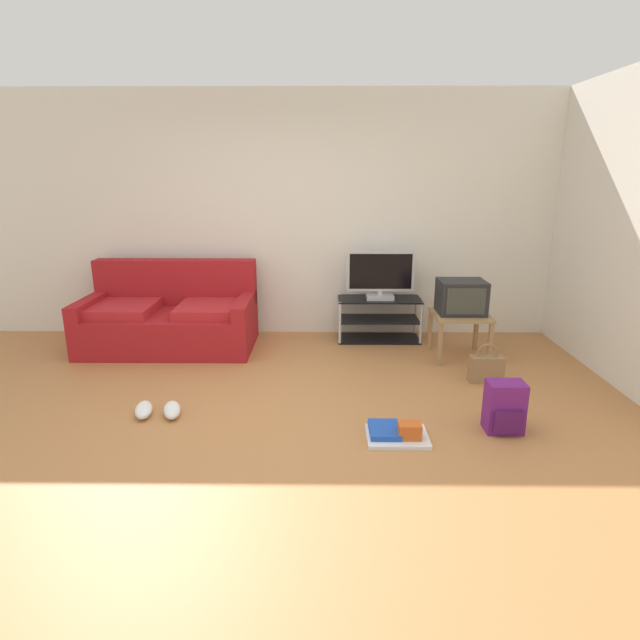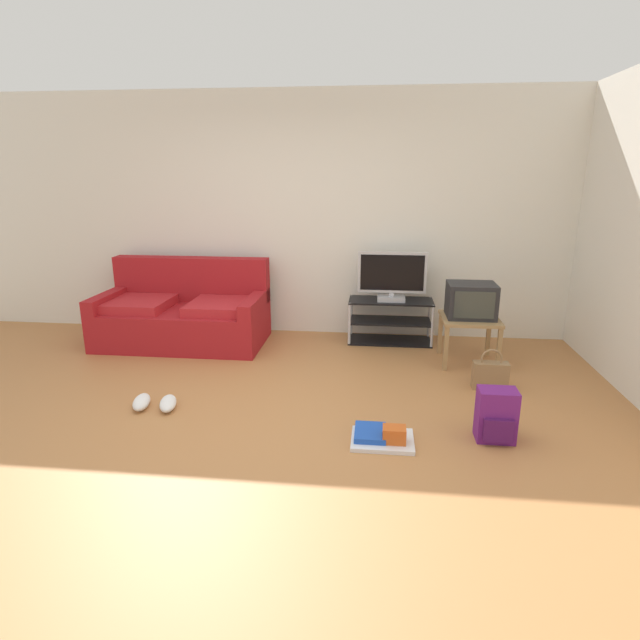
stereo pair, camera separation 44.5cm
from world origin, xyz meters
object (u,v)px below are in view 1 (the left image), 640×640
(couch, at_px, (171,318))
(sneakers_pair, at_px, (158,410))
(handbag, at_px, (486,368))
(crt_tv, at_px, (461,297))
(flat_tv, at_px, (380,275))
(tv_stand, at_px, (379,319))
(backpack, at_px, (504,407))
(floor_tray, at_px, (397,433))
(side_table, at_px, (460,320))

(couch, height_order, sneakers_pair, couch)
(handbag, bearing_deg, couch, 162.67)
(crt_tv, bearing_deg, flat_tv, 144.22)
(tv_stand, xyz_separation_m, sneakers_pair, (-1.91, -1.93, -0.19))
(crt_tv, xyz_separation_m, sneakers_pair, (-2.67, -1.37, -0.59))
(backpack, relative_size, sneakers_pair, 0.91)
(floor_tray, bearing_deg, sneakers_pair, 169.05)
(tv_stand, xyz_separation_m, floor_tray, (-0.09, -2.28, -0.20))
(handbag, relative_size, floor_tray, 0.84)
(tv_stand, bearing_deg, crt_tv, -36.89)
(flat_tv, distance_m, sneakers_pair, 2.79)
(flat_tv, xyz_separation_m, handbag, (0.85, -1.21, -0.61))
(flat_tv, bearing_deg, tv_stand, 90.00)
(backpack, distance_m, handbag, 0.94)
(flat_tv, height_order, sneakers_pair, flat_tv)
(side_table, bearing_deg, flat_tv, 143.42)
(couch, distance_m, floor_tray, 2.99)
(backpack, bearing_deg, handbag, 85.16)
(floor_tray, bearing_deg, backpack, 9.11)
(crt_tv, height_order, backpack, crt_tv)
(tv_stand, xyz_separation_m, handbag, (0.85, -1.23, -0.11))
(side_table, distance_m, handbag, 0.71)
(crt_tv, bearing_deg, side_table, -90.00)
(couch, distance_m, flat_tv, 2.32)
(crt_tv, height_order, handbag, crt_tv)
(floor_tray, bearing_deg, side_table, 63.49)
(tv_stand, distance_m, sneakers_pair, 2.72)
(couch, bearing_deg, side_table, -6.13)
(sneakers_pair, bearing_deg, crt_tv, 27.14)
(flat_tv, xyz_separation_m, sneakers_pair, (-1.91, -1.91, -0.70))
(side_table, bearing_deg, sneakers_pair, -153.13)
(handbag, bearing_deg, flat_tv, 125.06)
(handbag, bearing_deg, crt_tv, 97.99)
(couch, bearing_deg, floor_tray, -42.95)
(tv_stand, relative_size, crt_tv, 2.01)
(side_table, bearing_deg, backpack, -91.94)
(handbag, xyz_separation_m, sneakers_pair, (-2.76, -0.70, -0.09))
(side_table, height_order, backpack, side_table)
(crt_tv, bearing_deg, sneakers_pair, -152.86)
(couch, xyz_separation_m, side_table, (3.03, -0.33, 0.08))
(couch, relative_size, handbag, 4.86)
(tv_stand, distance_m, crt_tv, 1.02)
(flat_tv, relative_size, side_table, 1.34)
(crt_tv, relative_size, sneakers_pair, 1.09)
(couch, relative_size, sneakers_pair, 4.25)
(side_table, distance_m, sneakers_pair, 3.01)
(crt_tv, relative_size, backpack, 1.20)
(couch, relative_size, tv_stand, 1.94)
(handbag, height_order, floor_tray, handbag)
(tv_stand, height_order, backpack, tv_stand)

